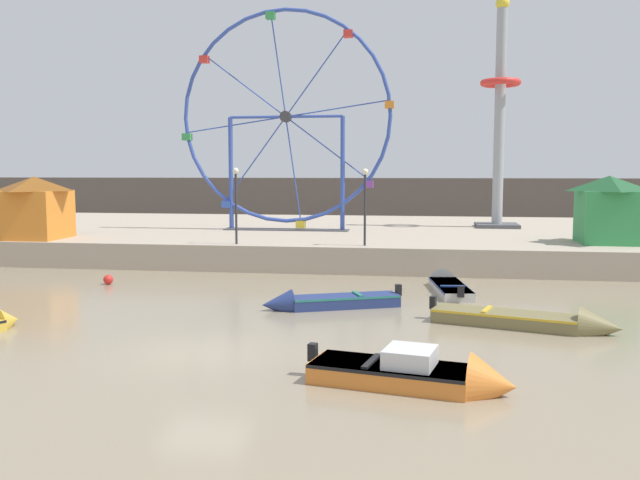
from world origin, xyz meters
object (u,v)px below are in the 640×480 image
drop_tower_steel_tower (500,120)px  carnival_booth_green_kiosk (608,208)px  carnival_booth_orange_canopy (35,206)px  promenade_lamp_near (236,194)px  motorboat_pale_grey (446,284)px  motorboat_navy_blue (322,302)px  motorboat_olive_wood (539,321)px  motorboat_orange_hull (427,375)px  mooring_buoy_orange (108,279)px  ferris_wheel_blue_frame (286,120)px  promenade_lamp_far (365,195)px

drop_tower_steel_tower → carnival_booth_green_kiosk: bearing=-64.2°
carnival_booth_orange_canopy → promenade_lamp_near: 11.95m
drop_tower_steel_tower → carnival_booth_orange_canopy: size_ratio=4.07×
motorboat_pale_grey → promenade_lamp_near: size_ratio=1.44×
motorboat_navy_blue → motorboat_olive_wood: bearing=140.8°
motorboat_orange_hull → mooring_buoy_orange: 19.19m
drop_tower_steel_tower → carnival_booth_orange_canopy: drop_tower_steel_tower is taller
motorboat_olive_wood → motorboat_orange_hull: 7.65m
motorboat_navy_blue → carnival_booth_green_kiosk: carnival_booth_green_kiosk is taller
ferris_wheel_blue_frame → drop_tower_steel_tower: 14.24m
motorboat_navy_blue → motorboat_pale_grey: bearing=-156.0°
motorboat_pale_grey → carnival_booth_green_kiosk: size_ratio=1.61×
promenade_lamp_far → mooring_buoy_orange: (-11.23, -5.41, -3.70)m
promenade_lamp_near → drop_tower_steel_tower: bearing=41.7°
promenade_lamp_far → carnival_booth_green_kiosk: bearing=13.6°
motorboat_olive_wood → carnival_booth_green_kiosk: 15.88m
drop_tower_steel_tower → carnival_booth_green_kiosk: drop_tower_steel_tower is taller
motorboat_olive_wood → promenade_lamp_near: size_ratio=1.56×
motorboat_navy_blue → mooring_buoy_orange: 11.13m
motorboat_olive_wood → drop_tower_steel_tower: 25.49m
carnival_booth_orange_canopy → drop_tower_steel_tower: bearing=22.2°
promenade_lamp_near → promenade_lamp_far: size_ratio=1.01×
motorboat_pale_grey → promenade_lamp_far: bearing=35.1°
motorboat_olive_wood → ferris_wheel_blue_frame: (-12.42, 19.68, 8.06)m
motorboat_pale_grey → ferris_wheel_blue_frame: 17.71m
motorboat_pale_grey → mooring_buoy_orange: size_ratio=12.88×
carnival_booth_orange_canopy → ferris_wheel_blue_frame: bearing=28.0°
motorboat_orange_hull → carnival_booth_orange_canopy: bearing=150.3°
promenade_lamp_near → ferris_wheel_blue_frame: bearing=83.8°
ferris_wheel_blue_frame → carnival_booth_orange_canopy: 15.61m
motorboat_olive_wood → motorboat_orange_hull: (-3.65, -6.72, 0.06)m
motorboat_navy_blue → ferris_wheel_blue_frame: size_ratio=0.38×
promenade_lamp_near → promenade_lamp_far: (6.63, 0.27, -0.02)m
carnival_booth_green_kiosk → ferris_wheel_blue_frame: bearing=165.1°
motorboat_navy_blue → carnival_booth_orange_canopy: size_ratio=1.42×
motorboat_olive_wood → promenade_lamp_far: promenade_lamp_far is taller
promenade_lamp_far → motorboat_navy_blue: bearing=-94.9°
motorboat_olive_wood → motorboat_pale_grey: bearing=127.6°
promenade_lamp_far → drop_tower_steel_tower: bearing=58.1°
motorboat_navy_blue → motorboat_orange_hull: bearing=90.6°
motorboat_olive_wood → motorboat_pale_grey: (-2.75, 7.25, -0.06)m
motorboat_pale_grey → mooring_buoy_orange: bearing=86.5°
motorboat_navy_blue → carnival_booth_orange_canopy: carnival_booth_orange_canopy is taller
carnival_booth_green_kiosk → promenade_lamp_near: promenade_lamp_near is taller
carnival_booth_green_kiosk → carnival_booth_orange_canopy: bearing=-175.0°
motorboat_pale_grey → carnival_booth_orange_canopy: 23.22m
carnival_booth_orange_canopy → promenade_lamp_far: 18.54m
ferris_wheel_blue_frame → carnival_booth_green_kiosk: ferris_wheel_blue_frame is taller
motorboat_orange_hull → ferris_wheel_blue_frame: 28.94m
motorboat_olive_wood → carnival_booth_green_kiosk: (5.74, 14.50, 2.95)m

